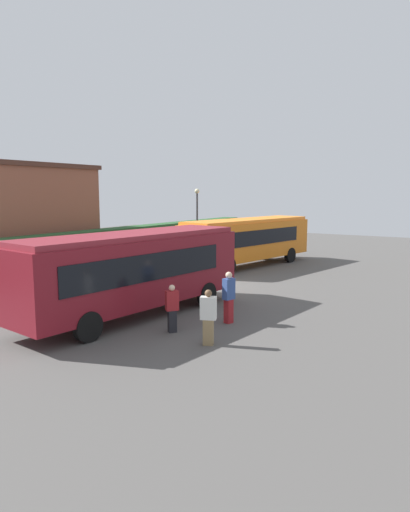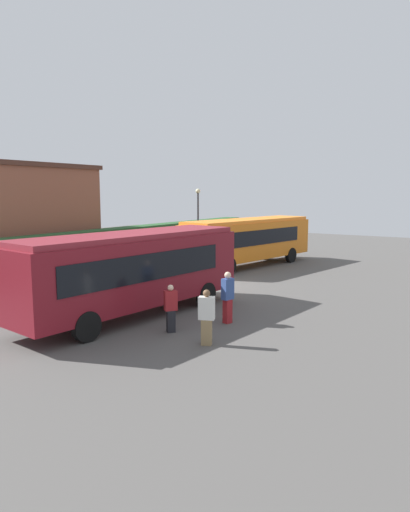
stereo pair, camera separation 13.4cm
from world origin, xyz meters
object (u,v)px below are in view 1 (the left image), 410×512
(person_left, at_px, (208,316))
(person_far, at_px, (228,245))
(bus_maroon, at_px, (133,269))
(person_center, at_px, (172,307))
(lamppost, at_px, (197,213))
(person_right, at_px, (229,296))
(bus_orange, at_px, (248,239))

(person_left, xyz_separation_m, person_far, (16.74, 8.68, 0.08))
(bus_maroon, bearing_deg, person_center, -102.76)
(person_center, relative_size, person_far, 0.87)
(person_center, distance_m, lamppost, 20.09)
(person_center, bearing_deg, person_left, -157.02)
(bus_maroon, relative_size, person_right, 5.30)
(bus_maroon, xyz_separation_m, person_far, (15.39, 4.50, -0.85))
(person_right, bearing_deg, person_far, 134.72)
(person_center, distance_m, person_far, 17.69)
(person_far, height_order, lamppost, lamppost)
(person_left, relative_size, person_far, 0.93)
(person_center, bearing_deg, lamppost, -21.12)
(person_far, bearing_deg, person_center, 74.00)
(lamppost, bearing_deg, bus_orange, -118.40)
(lamppost, bearing_deg, person_left, -146.12)
(person_left, bearing_deg, person_far, 6.37)
(bus_maroon, xyz_separation_m, bus_orange, (13.11, 1.75, -0.09))
(person_right, bearing_deg, person_center, -103.16)
(person_left, distance_m, person_far, 18.86)
(bus_maroon, distance_m, person_right, 3.79)
(person_right, bearing_deg, lamppost, 141.77)
(person_far, relative_size, lamppost, 0.38)
(person_left, bearing_deg, person_right, -6.25)
(lamppost, bearing_deg, bus_maroon, -154.78)
(bus_orange, relative_size, person_left, 6.12)
(bus_orange, relative_size, person_right, 5.69)
(person_far, bearing_deg, bus_maroon, 67.16)
(bus_orange, bearing_deg, bus_maroon, -161.64)
(person_far, bearing_deg, lamppost, -55.44)
(person_right, bearing_deg, bus_orange, 129.12)
(bus_maroon, relative_size, person_left, 5.70)
(person_center, height_order, lamppost, lamppost)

